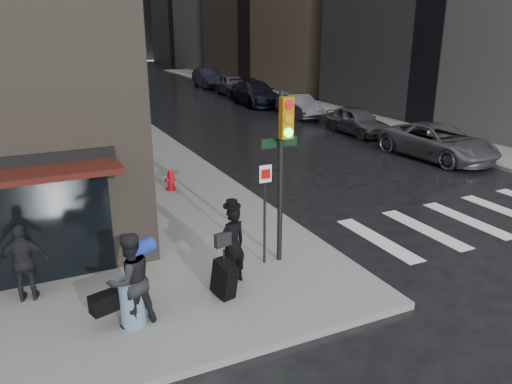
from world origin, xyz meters
TOP-DOWN VIEW (x-y plane):
  - ground at (0.00, 0.00)m, footprint 140.00×140.00m
  - sidewalk_left at (0.00, 27.00)m, footprint 4.00×50.00m
  - sidewalk_right at (13.50, 27.00)m, footprint 3.00×50.00m
  - crosswalk at (7.50, 1.00)m, footprint 8.50×3.00m
  - man_overcoat at (-0.97, 0.21)m, footprint 0.96×1.12m
  - man_jeans at (-3.14, -0.35)m, footprint 1.30×0.89m
  - man_greycoat at (-4.80, 1.40)m, footprint 1.00×0.58m
  - traffic_light at (0.47, 0.75)m, footprint 0.97×0.44m
  - fire_hydrant at (-0.30, 6.87)m, footprint 0.38×0.29m
  - parked_car_0 at (11.04, 6.62)m, footprint 2.72×5.28m
  - parked_car_1 at (10.98, 12.13)m, footprint 1.68×4.06m
  - parked_car_2 at (10.83, 17.65)m, footprint 1.70×4.13m
  - parked_car_3 at (10.55, 23.16)m, footprint 2.61×5.70m
  - parked_car_4 at (11.14, 28.68)m, footprint 2.15×4.79m
  - parked_car_5 at (11.15, 34.19)m, footprint 2.16×5.17m

SIDE VIEW (x-z plane):
  - ground at x=0.00m, z-range 0.00..0.00m
  - crosswalk at x=7.50m, z-range 0.00..0.01m
  - sidewalk_left at x=0.00m, z-range 0.00..0.15m
  - sidewalk_right at x=13.50m, z-range 0.00..0.15m
  - fire_hydrant at x=-0.30m, z-range 0.11..0.78m
  - parked_car_2 at x=10.83m, z-range 0.00..1.33m
  - parked_car_1 at x=10.98m, z-range 0.00..1.37m
  - parked_car_0 at x=11.04m, z-range 0.00..1.43m
  - parked_car_4 at x=11.14m, z-range 0.00..1.60m
  - parked_car_3 at x=10.55m, z-range 0.00..1.62m
  - parked_car_5 at x=11.15m, z-range 0.00..1.66m
  - man_overcoat at x=-0.97m, z-range 0.00..1.86m
  - man_greycoat at x=-4.80m, z-range 0.15..1.75m
  - man_jeans at x=-3.14m, z-range 0.15..1.93m
  - traffic_light at x=0.47m, z-range 0.71..4.57m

